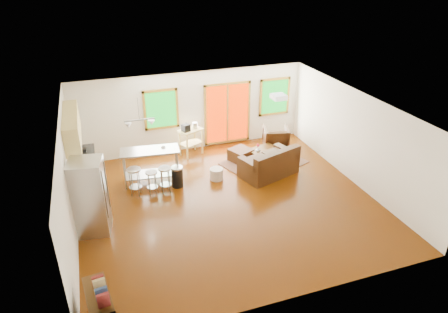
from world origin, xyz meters
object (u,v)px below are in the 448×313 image
object	(u,v)px
coffee_table	(263,150)
loveseat	(270,164)
ottoman	(241,155)
refrigerator	(90,197)
kitchen_cart	(190,133)
armchair	(276,137)
rug	(264,163)
island	(151,160)

from	to	relation	value
coffee_table	loveseat	bearing A→B (deg)	-103.09
ottoman	refrigerator	world-z (taller)	refrigerator
coffee_table	kitchen_cart	bearing A→B (deg)	153.01
armchair	kitchen_cart	world-z (taller)	kitchen_cart
kitchen_cart	rug	bearing A→B (deg)	-33.16
rug	loveseat	world-z (taller)	loveseat
ottoman	refrigerator	size ratio (longest dim) A/B	0.33
loveseat	kitchen_cart	size ratio (longest dim) A/B	1.67
loveseat	rug	bearing A→B (deg)	60.05
refrigerator	coffee_table	bearing A→B (deg)	31.68
loveseat	coffee_table	world-z (taller)	loveseat
ottoman	refrigerator	xyz separation A→B (m)	(-4.50, -2.20, 0.71)
loveseat	refrigerator	world-z (taller)	refrigerator
rug	armchair	size ratio (longest dim) A/B	2.79
rug	refrigerator	distance (m)	5.53
ottoman	loveseat	bearing A→B (deg)	-66.59
rug	ottoman	bearing A→B (deg)	149.07
armchair	ottoman	xyz separation A→B (m)	(-1.44, -0.50, -0.21)
kitchen_cart	island	bearing A→B (deg)	-137.99
ottoman	armchair	bearing A→B (deg)	19.20
ottoman	kitchen_cart	distance (m)	1.75
coffee_table	ottoman	world-z (taller)	ottoman
armchair	island	size ratio (longest dim) A/B	0.49
loveseat	ottoman	bearing A→B (deg)	95.56
armchair	kitchen_cart	xyz separation A→B (m)	(-2.81, 0.43, 0.35)
coffee_table	armchair	size ratio (longest dim) A/B	1.29
coffee_table	refrigerator	bearing A→B (deg)	-158.33
armchair	island	xyz separation A→B (m)	(-4.30, -0.91, 0.29)
rug	loveseat	bearing A→B (deg)	-102.09
refrigerator	kitchen_cart	distance (m)	4.43
kitchen_cart	coffee_table	bearing A→B (deg)	-26.99
rug	refrigerator	bearing A→B (deg)	-160.52
rug	island	size ratio (longest dim) A/B	1.37
coffee_table	refrigerator	distance (m)	5.64
loveseat	armchair	xyz separation A→B (m)	(0.96, 1.61, 0.06)
refrigerator	armchair	bearing A→B (deg)	34.44
armchair	refrigerator	bearing A→B (deg)	40.37
refrigerator	rug	bearing A→B (deg)	29.50
rug	island	bearing A→B (deg)	-179.55
coffee_table	refrigerator	size ratio (longest dim) A/B	0.58
island	refrigerator	bearing A→B (deg)	-132.61
armchair	ottoman	world-z (taller)	armchair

